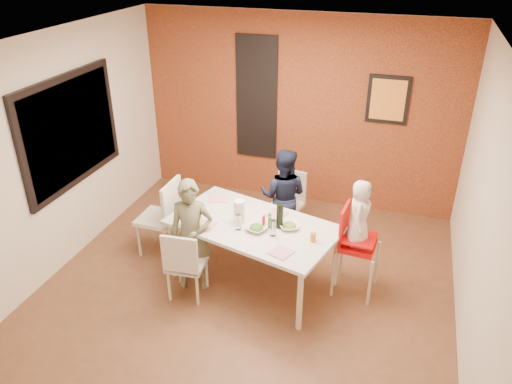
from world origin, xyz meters
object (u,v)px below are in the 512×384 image
(chair_far, at_px, (288,199))
(chair_left, at_px, (164,213))
(child_far, at_px, (283,196))
(wine_bottle, at_px, (280,216))
(child_near, at_px, (192,236))
(toddler, at_px, (360,213))
(high_chair, at_px, (354,242))
(paper_towel_roll, at_px, (239,212))
(chair_near, at_px, (184,262))
(dining_table, at_px, (253,229))

(chair_far, xyz_separation_m, chair_left, (-1.31, -0.97, 0.08))
(child_far, relative_size, wine_bottle, 4.50)
(chair_left, height_order, child_near, child_near)
(toddler, bearing_deg, child_near, 106.62)
(high_chair, distance_m, child_far, 1.26)
(chair_far, height_order, paper_towel_roll, paper_towel_roll)
(high_chair, bearing_deg, wine_bottle, 106.79)
(chair_far, relative_size, chair_left, 0.86)
(chair_near, xyz_separation_m, wine_bottle, (0.90, 0.55, 0.42))
(toddler, bearing_deg, chair_far, 46.27)
(paper_towel_roll, bearing_deg, child_far, 75.74)
(chair_left, distance_m, wine_bottle, 1.56)
(high_chair, bearing_deg, child_near, 110.71)
(chair_left, height_order, child_far, child_far)
(chair_near, relative_size, child_far, 0.67)
(chair_near, xyz_separation_m, child_near, (-0.01, 0.24, 0.19))
(dining_table, xyz_separation_m, child_near, (-0.61, -0.29, -0.03))
(dining_table, bearing_deg, chair_near, -138.91)
(child_far, bearing_deg, toddler, 141.23)
(chair_far, relative_size, high_chair, 0.82)
(chair_near, relative_size, chair_far, 1.00)
(chair_near, xyz_separation_m, toddler, (1.71, 0.71, 0.51))
(dining_table, xyz_separation_m, high_chair, (1.08, 0.19, -0.06))
(toddler, bearing_deg, wine_bottle, 102.40)
(dining_table, height_order, wine_bottle, wine_bottle)
(toddler, distance_m, wine_bottle, 0.84)
(child_near, height_order, child_far, child_near)
(child_far, distance_m, paper_towel_roll, 1.03)
(toddler, bearing_deg, chair_left, 90.30)
(chair_left, distance_m, child_far, 1.50)
(chair_far, bearing_deg, child_near, -105.17)
(chair_near, relative_size, chair_left, 0.86)
(chair_left, bearing_deg, child_far, 120.01)
(chair_near, height_order, wine_bottle, wine_bottle)
(child_near, xyz_separation_m, child_far, (0.70, 1.25, -0.03))
(chair_near, bearing_deg, chair_left, -55.41)
(high_chair, height_order, child_far, child_far)
(dining_table, distance_m, wine_bottle, 0.36)
(chair_left, xyz_separation_m, child_far, (1.30, 0.73, 0.08))
(child_far, distance_m, wine_bottle, 0.99)
(dining_table, xyz_separation_m, wine_bottle, (0.29, 0.02, 0.21))
(high_chair, distance_m, paper_towel_roll, 1.28)
(child_near, height_order, paper_towel_roll, child_near)
(chair_left, xyz_separation_m, child_near, (0.60, -0.51, 0.11))
(chair_far, bearing_deg, paper_towel_roll, -91.69)
(chair_near, bearing_deg, child_near, -93.12)
(paper_towel_roll, bearing_deg, chair_left, 167.57)
(paper_towel_roll, bearing_deg, child_near, -148.31)
(chair_near, distance_m, chair_left, 0.97)
(dining_table, distance_m, paper_towel_roll, 0.26)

